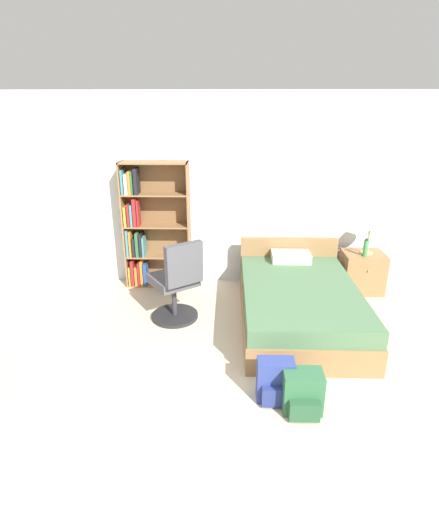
# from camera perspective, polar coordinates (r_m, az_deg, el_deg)

# --- Properties ---
(ground_plane) EXTENTS (14.00, 14.00, 0.00)m
(ground_plane) POSITION_cam_1_polar(r_m,az_deg,el_deg) (3.28, 10.06, -26.91)
(ground_plane) COLOR beige
(wall_back) EXTENTS (9.00, 0.06, 2.60)m
(wall_back) POSITION_cam_1_polar(r_m,az_deg,el_deg) (5.54, 6.18, 9.02)
(wall_back) COLOR silver
(wall_back) RESTS_ON ground_plane
(bookshelf) EXTENTS (0.90, 0.29, 1.73)m
(bookshelf) POSITION_cam_1_polar(r_m,az_deg,el_deg) (5.57, -10.15, 3.96)
(bookshelf) COLOR olive
(bookshelf) RESTS_ON ground_plane
(bed) EXTENTS (1.31, 2.05, 0.73)m
(bed) POSITION_cam_1_polar(r_m,az_deg,el_deg) (4.82, 11.13, -6.36)
(bed) COLOR olive
(bed) RESTS_ON ground_plane
(office_chair) EXTENTS (0.70, 0.72, 1.02)m
(office_chair) POSITION_cam_1_polar(r_m,az_deg,el_deg) (4.65, -6.11, -4.06)
(office_chair) COLOR #232326
(office_chair) RESTS_ON ground_plane
(nightstand) EXTENTS (0.54, 0.47, 0.55)m
(nightstand) POSITION_cam_1_polar(r_m,az_deg,el_deg) (5.81, 19.68, -2.16)
(nightstand) COLOR olive
(nightstand) RESTS_ON ground_plane
(table_lamp) EXTENTS (0.26, 0.26, 0.51)m
(table_lamp) POSITION_cam_1_polar(r_m,az_deg,el_deg) (5.58, 20.76, 4.27)
(table_lamp) COLOR tan
(table_lamp) RESTS_ON nightstand
(water_bottle) EXTENTS (0.06, 0.06, 0.24)m
(water_bottle) POSITION_cam_1_polar(r_m,az_deg,el_deg) (5.57, 20.16, 1.08)
(water_bottle) COLOR #3F8C4C
(water_bottle) RESTS_ON nightstand
(backpack_green) EXTENTS (0.33, 0.28, 0.37)m
(backpack_green) POSITION_cam_1_polar(r_m,az_deg,el_deg) (3.56, 11.78, -18.63)
(backpack_green) COLOR #2D603D
(backpack_green) RESTS_ON ground_plane
(backpack_blue) EXTENTS (0.32, 0.23, 0.39)m
(backpack_blue) POSITION_cam_1_polar(r_m,az_deg,el_deg) (3.63, 7.97, -17.34)
(backpack_blue) COLOR navy
(backpack_blue) RESTS_ON ground_plane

